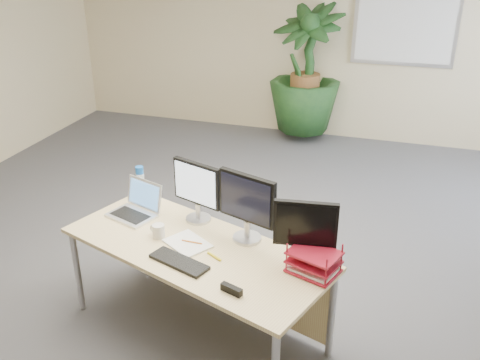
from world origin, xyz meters
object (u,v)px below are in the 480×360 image
(monitor_right, at_px, (247,203))
(monitor_left, at_px, (197,188))
(floor_plant, at_px, (305,87))
(laptop, at_px, (137,207))
(desk, at_px, (205,259))

(monitor_right, bearing_deg, monitor_left, 159.83)
(floor_plant, relative_size, monitor_left, 3.27)
(floor_plant, relative_size, laptop, 3.58)
(desk, height_order, monitor_left, monitor_left)
(desk, xyz_separation_m, monitor_left, (-0.15, 0.26, 0.42))
(monitor_left, xyz_separation_m, monitor_right, (0.43, -0.16, 0.02))
(floor_plant, xyz_separation_m, monitor_left, (-0.04, -3.81, 0.24))
(monitor_right, distance_m, laptop, 0.94)
(floor_plant, distance_m, monitor_left, 3.82)
(floor_plant, distance_m, laptop, 3.90)
(desk, bearing_deg, laptop, 161.90)
(monitor_left, distance_m, laptop, 0.52)
(desk, distance_m, monitor_left, 0.51)
(monitor_right, bearing_deg, floor_plant, 95.59)
(desk, relative_size, laptop, 4.86)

